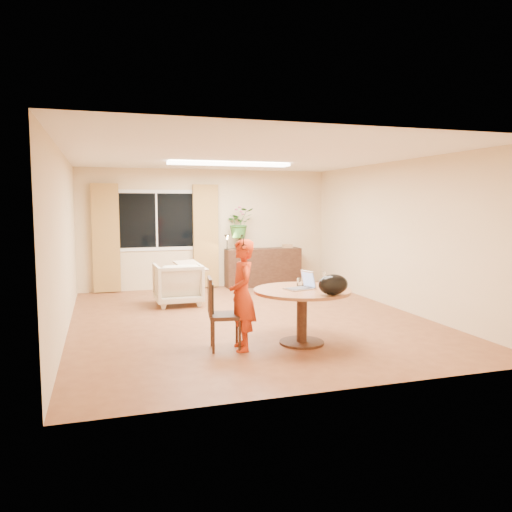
{
  "coord_description": "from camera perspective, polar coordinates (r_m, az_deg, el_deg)",
  "views": [
    {
      "loc": [
        -2.23,
        -7.59,
        1.85
      ],
      "look_at": [
        0.06,
        -0.2,
        1.04
      ],
      "focal_mm": 35.0,
      "sensor_mm": 36.0,
      "label": 1
    }
  ],
  "objects": [
    {
      "name": "ceiling",
      "position": [
        7.95,
        -0.87,
        11.38
      ],
      "size": [
        6.5,
        6.5,
        0.0
      ],
      "primitive_type": "plane",
      "rotation": [
        3.14,
        0.0,
        0.0
      ],
      "color": "white",
      "rests_on": "wall_back"
    },
    {
      "name": "vase",
      "position": [
        11.03,
        -1.9,
        1.43
      ],
      "size": [
        0.28,
        0.28,
        0.25
      ],
      "primitive_type": "imported",
      "rotation": [
        0.0,
        0.0,
        -0.21
      ],
      "color": "black",
      "rests_on": "sideboard"
    },
    {
      "name": "floor",
      "position": [
        8.13,
        -0.84,
        -7.18
      ],
      "size": [
        6.5,
        6.5,
        0.0
      ],
      "primitive_type": "plane",
      "color": "brown",
      "rests_on": "ground"
    },
    {
      "name": "pot_lid",
      "position": [
        6.95,
        5.94,
        -3.19
      ],
      "size": [
        0.24,
        0.24,
        0.03
      ],
      "primitive_type": null,
      "rotation": [
        0.0,
        0.0,
        -0.21
      ],
      "color": "white",
      "rests_on": "dining_table"
    },
    {
      "name": "child",
      "position": [
        6.33,
        -1.58,
        -4.47
      ],
      "size": [
        0.54,
        0.37,
        1.41
      ],
      "primitive_type": "imported",
      "rotation": [
        0.0,
        0.0,
        -1.64
      ],
      "color": "red",
      "rests_on": "floor"
    },
    {
      "name": "book_stack",
      "position": [
        11.39,
        3.6,
        1.16
      ],
      "size": [
        0.25,
        0.21,
        0.09
      ],
      "primitive_type": null,
      "rotation": [
        0.0,
        0.0,
        0.24
      ],
      "color": "#99714D",
      "rests_on": "sideboard"
    },
    {
      "name": "laptop",
      "position": [
        6.58,
        4.91,
        -2.76
      ],
      "size": [
        0.43,
        0.35,
        0.25
      ],
      "primitive_type": null,
      "rotation": [
        0.0,
        0.0,
        0.31
      ],
      "color": "#B7B7BC",
      "rests_on": "dining_table"
    },
    {
      "name": "wall_left",
      "position": [
        7.63,
        -21.09,
        1.43
      ],
      "size": [
        0.0,
        6.5,
        6.5
      ],
      "primitive_type": "plane",
      "rotation": [
        1.57,
        0.0,
        1.57
      ],
      "color": "#CFB486",
      "rests_on": "floor"
    },
    {
      "name": "handbag",
      "position": [
        6.22,
        8.82,
        -3.26
      ],
      "size": [
        0.41,
        0.27,
        0.26
      ],
      "primitive_type": null,
      "rotation": [
        0.0,
        0.0,
        0.12
      ],
      "color": "black",
      "rests_on": "dining_table"
    },
    {
      "name": "curtain_left",
      "position": [
        10.77,
        -16.78,
        1.97
      ],
      "size": [
        0.55,
        0.08,
        2.25
      ],
      "primitive_type": "cube",
      "color": "olive",
      "rests_on": "wall_back"
    },
    {
      "name": "dining_chair",
      "position": [
        6.39,
        -3.53,
        -6.58
      ],
      "size": [
        0.5,
        0.47,
        0.93
      ],
      "primitive_type": null,
      "rotation": [
        0.0,
        0.0,
        -0.15
      ],
      "color": "black",
      "rests_on": "floor"
    },
    {
      "name": "sideboard",
      "position": [
        11.25,
        0.81,
        -1.3
      ],
      "size": [
        1.7,
        0.42,
        0.85
      ],
      "primitive_type": "cube",
      "color": "black",
      "rests_on": "floor"
    },
    {
      "name": "wall_back",
      "position": [
        11.09,
        -5.61,
        3.11
      ],
      "size": [
        5.5,
        0.0,
        5.5
      ],
      "primitive_type": "plane",
      "rotation": [
        1.57,
        0.0,
        0.0
      ],
      "color": "#CFB486",
      "rests_on": "floor"
    },
    {
      "name": "wall_right",
      "position": [
        9.1,
        16.0,
        2.28
      ],
      "size": [
        0.0,
        6.5,
        6.5
      ],
      "primitive_type": "plane",
      "rotation": [
        1.57,
        0.0,
        -1.57
      ],
      "color": "#CFB486",
      "rests_on": "floor"
    },
    {
      "name": "ceiling_panel",
      "position": [
        9.1,
        -3.04,
        10.47
      ],
      "size": [
        2.2,
        0.35,
        0.05
      ],
      "primitive_type": "cube",
      "color": "white",
      "rests_on": "ceiling"
    },
    {
      "name": "wine_glass",
      "position": [
        6.94,
        7.83,
        -2.55
      ],
      "size": [
        0.08,
        0.08,
        0.19
      ],
      "primitive_type": null,
      "rotation": [
        0.0,
        0.0,
        0.11
      ],
      "color": "white",
      "rests_on": "dining_table"
    },
    {
      "name": "desk_lamp",
      "position": [
        10.91,
        -3.32,
        1.63
      ],
      "size": [
        0.15,
        0.15,
        0.35
      ],
      "primitive_type": null,
      "rotation": [
        0.0,
        0.0,
        -0.07
      ],
      "color": "black",
      "rests_on": "sideboard"
    },
    {
      "name": "tumbler",
      "position": [
        6.87,
        5.0,
        -2.96
      ],
      "size": [
        0.09,
        0.09,
        0.11
      ],
      "primitive_type": null,
      "rotation": [
        0.0,
        0.0,
        0.3
      ],
      "color": "white",
      "rests_on": "dining_table"
    },
    {
      "name": "armchair",
      "position": [
        9.29,
        -8.92,
        -3.15
      ],
      "size": [
        0.84,
        0.87,
        0.77
      ],
      "primitive_type": "imported",
      "rotation": [
        0.0,
        0.0,
        3.16
      ],
      "color": "beige",
      "rests_on": "floor"
    },
    {
      "name": "throw",
      "position": [
        9.27,
        -7.47,
        -0.65
      ],
      "size": [
        0.63,
        0.68,
        0.03
      ],
      "primitive_type": null,
      "rotation": [
        0.0,
        0.0,
        0.39
      ],
      "color": "beige",
      "rests_on": "armchair"
    },
    {
      "name": "window",
      "position": [
        10.89,
        -11.29,
        4.02
      ],
      "size": [
        1.7,
        0.03,
        1.3
      ],
      "color": "white",
      "rests_on": "wall_back"
    },
    {
      "name": "bouquet",
      "position": [
        11.0,
        -1.93,
        3.79
      ],
      "size": [
        0.7,
        0.64,
        0.66
      ],
      "primitive_type": "imported",
      "rotation": [
        0.0,
        0.0,
        0.23
      ],
      "color": "#246126",
      "rests_on": "vase"
    },
    {
      "name": "dining_table",
      "position": [
        6.64,
        5.28,
        -5.13
      ],
      "size": [
        1.29,
        1.29,
        0.73
      ],
      "color": "brown",
      "rests_on": "floor"
    },
    {
      "name": "curtain_right",
      "position": [
        10.99,
        -5.76,
        2.27
      ],
      "size": [
        0.55,
        0.08,
        2.25
      ],
      "primitive_type": "cube",
      "color": "olive",
      "rests_on": "wall_back"
    }
  ]
}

